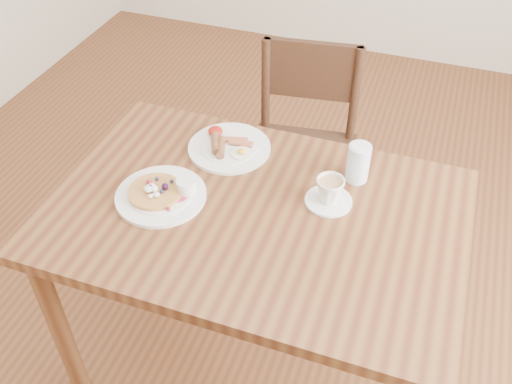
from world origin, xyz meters
TOP-DOWN VIEW (x-y plane):
  - ground at (0.00, 0.00)m, footprint 5.00×5.00m
  - dining_table at (0.00, 0.00)m, footprint 1.20×0.80m
  - chair_far at (-0.04, 0.68)m, footprint 0.47×0.47m
  - pancake_plate at (-0.28, -0.04)m, footprint 0.27×0.27m
  - breakfast_plate at (-0.18, 0.24)m, footprint 0.27×0.27m
  - teacup_saucer at (0.19, 0.10)m, footprint 0.14×0.14m
  - water_glass at (0.24, 0.24)m, footprint 0.07×0.07m

SIDE VIEW (x-z plane):
  - ground at x=0.00m, z-range 0.00..0.00m
  - chair_far at x=-0.04m, z-range 0.05..0.93m
  - dining_table at x=0.00m, z-range 0.28..1.03m
  - breakfast_plate at x=-0.18m, z-range 0.74..0.78m
  - pancake_plate at x=-0.28m, z-range 0.74..0.79m
  - teacup_saucer at x=0.19m, z-range 0.75..0.83m
  - water_glass at x=0.24m, z-range 0.75..0.87m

